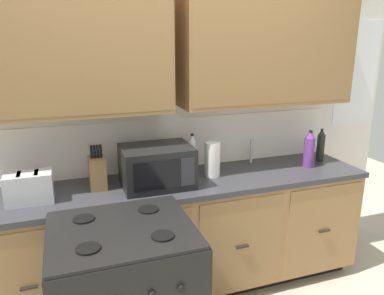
{
  "coord_description": "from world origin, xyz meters",
  "views": [
    {
      "loc": [
        -0.76,
        -2.11,
        1.88
      ],
      "look_at": [
        0.07,
        0.27,
        1.16
      ],
      "focal_mm": 34.91,
      "sensor_mm": 36.0,
      "label": 1
    }
  ],
  "objects_px": {
    "microwave": "(157,166)",
    "knife_block": "(97,172)",
    "toaster": "(29,187)",
    "bottle_violet": "(309,149)",
    "bottle_clear": "(192,154)",
    "paper_towel_roll": "(212,159)",
    "bottle_dark": "(321,145)"
  },
  "relations": [
    {
      "from": "bottle_violet",
      "to": "bottle_clear",
      "type": "relative_size",
      "value": 0.96
    },
    {
      "from": "knife_block",
      "to": "microwave",
      "type": "bearing_deg",
      "value": -10.93
    },
    {
      "from": "toaster",
      "to": "microwave",
      "type": "bearing_deg",
      "value": 0.58
    },
    {
      "from": "bottle_violet",
      "to": "microwave",
      "type": "bearing_deg",
      "value": 179.71
    },
    {
      "from": "toaster",
      "to": "knife_block",
      "type": "distance_m",
      "value": 0.43
    },
    {
      "from": "paper_towel_roll",
      "to": "bottle_violet",
      "type": "bearing_deg",
      "value": -4.23
    },
    {
      "from": "microwave",
      "to": "knife_block",
      "type": "bearing_deg",
      "value": 169.07
    },
    {
      "from": "toaster",
      "to": "bottle_violet",
      "type": "distance_m",
      "value": 2.06
    },
    {
      "from": "knife_block",
      "to": "paper_towel_roll",
      "type": "relative_size",
      "value": 1.19
    },
    {
      "from": "microwave",
      "to": "bottle_clear",
      "type": "relative_size",
      "value": 1.55
    },
    {
      "from": "paper_towel_roll",
      "to": "toaster",
      "type": "bearing_deg",
      "value": -177.19
    },
    {
      "from": "microwave",
      "to": "bottle_violet",
      "type": "relative_size",
      "value": 1.61
    },
    {
      "from": "knife_block",
      "to": "bottle_violet",
      "type": "bearing_deg",
      "value": -2.89
    },
    {
      "from": "bottle_violet",
      "to": "bottle_clear",
      "type": "xyz_separation_m",
      "value": [
        -0.93,
        0.16,
        0.01
      ]
    },
    {
      "from": "knife_block",
      "to": "toaster",
      "type": "bearing_deg",
      "value": -168.76
    },
    {
      "from": "microwave",
      "to": "toaster",
      "type": "height_order",
      "value": "microwave"
    },
    {
      "from": "toaster",
      "to": "bottle_violet",
      "type": "height_order",
      "value": "bottle_violet"
    },
    {
      "from": "bottle_dark",
      "to": "bottle_clear",
      "type": "bearing_deg",
      "value": 177.03
    },
    {
      "from": "microwave",
      "to": "bottle_violet",
      "type": "height_order",
      "value": "bottle_violet"
    },
    {
      "from": "toaster",
      "to": "knife_block",
      "type": "height_order",
      "value": "knife_block"
    },
    {
      "from": "knife_block",
      "to": "bottle_violet",
      "type": "xyz_separation_m",
      "value": [
        1.63,
        -0.08,
        0.03
      ]
    },
    {
      "from": "knife_block",
      "to": "paper_towel_roll",
      "type": "distance_m",
      "value": 0.83
    },
    {
      "from": "bottle_violet",
      "to": "bottle_dark",
      "type": "height_order",
      "value": "bottle_violet"
    },
    {
      "from": "paper_towel_roll",
      "to": "bottle_dark",
      "type": "height_order",
      "value": "bottle_dark"
    },
    {
      "from": "toaster",
      "to": "bottle_clear",
      "type": "bearing_deg",
      "value": 8.24
    },
    {
      "from": "microwave",
      "to": "toaster",
      "type": "relative_size",
      "value": 1.71
    },
    {
      "from": "microwave",
      "to": "paper_towel_roll",
      "type": "relative_size",
      "value": 1.85
    },
    {
      "from": "paper_towel_roll",
      "to": "bottle_clear",
      "type": "relative_size",
      "value": 0.84
    },
    {
      "from": "knife_block",
      "to": "bottle_dark",
      "type": "height_order",
      "value": "knife_block"
    },
    {
      "from": "toaster",
      "to": "bottle_violet",
      "type": "bearing_deg",
      "value": 0.05
    },
    {
      "from": "paper_towel_roll",
      "to": "bottle_clear",
      "type": "distance_m",
      "value": 0.16
    },
    {
      "from": "toaster",
      "to": "bottle_dark",
      "type": "relative_size",
      "value": 1.02
    }
  ]
}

